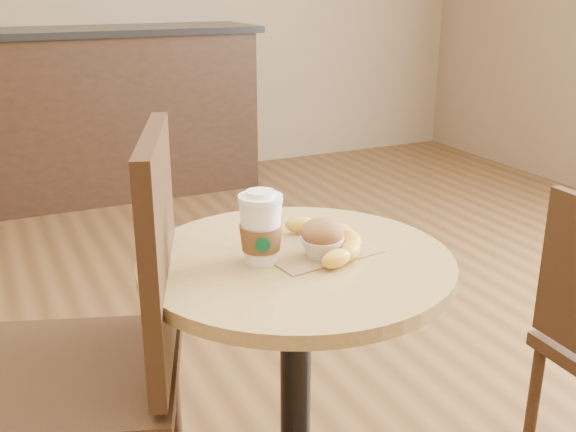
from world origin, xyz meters
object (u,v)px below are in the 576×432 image
object	(u,v)px
banana	(330,238)
chair_left	(102,352)
muffin	(322,238)
coffee_cup	(261,230)
cafe_table	(296,350)

from	to	relation	value
banana	chair_left	bearing A→B (deg)	-178.27
muffin	coffee_cup	bearing A→B (deg)	163.66
coffee_cup	muffin	world-z (taller)	coffee_cup
chair_left	muffin	distance (m)	0.52
cafe_table	muffin	size ratio (longest dim) A/B	8.01
coffee_cup	chair_left	bearing A→B (deg)	-176.79
cafe_table	banana	bearing A→B (deg)	9.61
chair_left	coffee_cup	size ratio (longest dim) A/B	6.70
cafe_table	coffee_cup	size ratio (longest dim) A/B	4.86
coffee_cup	muffin	distance (m)	0.13
coffee_cup	banana	xyz separation A→B (m)	(0.17, 0.00, -0.05)
cafe_table	muffin	bearing A→B (deg)	-27.34
cafe_table	banana	world-z (taller)	banana
cafe_table	coffee_cup	xyz separation A→B (m)	(-0.08, 0.01, 0.30)
chair_left	coffee_cup	bearing A→B (deg)	94.24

